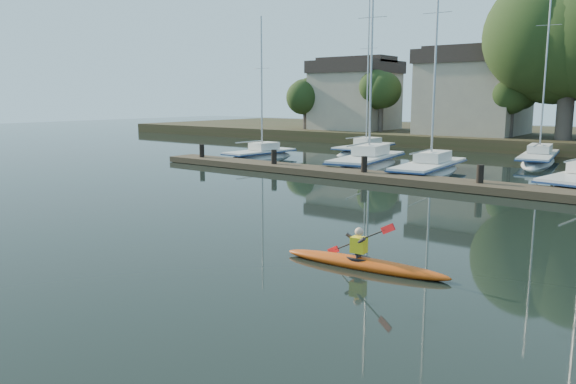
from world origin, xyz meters
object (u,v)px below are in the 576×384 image
Objects in this scene: sailboat_5 at (365,154)px; sailboat_2 at (429,177)px; sailboat_1 at (367,170)px; sailboat_6 at (538,165)px; sailboat_0 at (260,161)px; dock at (418,181)px; kayak at (363,261)px.

sailboat_2 is at bearing -43.67° from sailboat_5.
sailboat_1 is at bearing 167.40° from sailboat_2.
sailboat_2 is (4.26, -0.59, 0.02)m from sailboat_1.
sailboat_6 reaches higher than sailboat_5.
sailboat_0 is at bearing -157.73° from sailboat_6.
sailboat_1 is at bearing 139.31° from dock.
sailboat_1 is 4.30m from sailboat_2.
sailboat_6 reaches higher than sailboat_0.
sailboat_0 is at bearing 173.73° from sailboat_1.
dock is 7.26m from sailboat_1.
sailboat_1 is 11.79m from sailboat_6.
kayak is 25.59m from sailboat_0.
sailboat_5 is at bearing 176.66° from sailboat_6.
sailboat_6 is at bearing 41.06° from sailboat_1.
sailboat_0 is (-18.48, 17.71, -0.35)m from kayak.
sailboat_6 is (3.36, 9.57, 0.01)m from sailboat_2.
sailboat_5 is 12.45m from sailboat_6.
sailboat_2 is 1.00× the size of sailboat_6.
dock is at bearing -106.93° from sailboat_6.
kayak is 0.13× the size of dock.
sailboat_0 reaches higher than kayak.
sailboat_0 is 0.72× the size of sailboat_6.
sailboat_0 is at bearing 162.36° from dock.
sailboat_5 is (-4.78, 7.96, 0.04)m from sailboat_1.
sailboat_2 is at bearing -117.45° from sailboat_6.
sailboat_2 is at bearing -16.44° from sailboat_1.
sailboat_6 is at bearing 81.15° from dock.
sailboat_6 is (15.93, 9.32, 0.00)m from sailboat_0.
kayak is 30.00m from sailboat_5.
dock is 2.28× the size of sailboat_6.
dock is 13.88m from sailboat_6.
sailboat_0 is (-13.79, 4.39, -0.38)m from dock.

